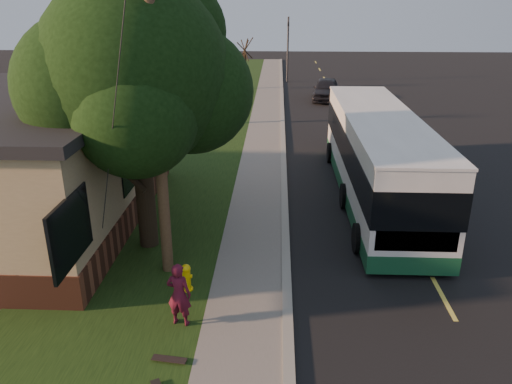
% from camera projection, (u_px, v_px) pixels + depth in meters
% --- Properties ---
extents(ground, '(120.00, 120.00, 0.00)m').
position_uv_depth(ground, '(287.00, 294.00, 12.92)').
color(ground, black).
rests_on(ground, ground).
extents(road, '(8.00, 80.00, 0.01)m').
position_uv_depth(road, '(374.00, 170.00, 22.04)').
color(road, black).
rests_on(road, ground).
extents(curb, '(0.25, 80.00, 0.12)m').
position_uv_depth(curb, '(284.00, 168.00, 22.18)').
color(curb, gray).
rests_on(curb, ground).
extents(sidewalk, '(2.00, 80.00, 0.08)m').
position_uv_depth(sidewalk, '(261.00, 168.00, 22.23)').
color(sidewalk, slate).
rests_on(sidewalk, ground).
extents(grass_verge, '(5.00, 80.00, 0.07)m').
position_uv_depth(grass_verge, '(183.00, 167.00, 22.37)').
color(grass_verge, black).
rests_on(grass_verge, ground).
extents(fire_hydrant, '(0.32, 0.32, 0.74)m').
position_uv_depth(fire_hydrant, '(186.00, 277.00, 12.86)').
color(fire_hydrant, yellow).
rests_on(fire_hydrant, grass_verge).
extents(utility_pole, '(2.86, 3.21, 9.07)m').
position_uv_depth(utility_pole, '(156.00, 108.00, 12.27)').
color(utility_pole, '#473321').
rests_on(utility_pole, ground).
extents(leafy_tree, '(6.30, 6.00, 7.80)m').
position_uv_depth(leafy_tree, '(137.00, 75.00, 13.64)').
color(leafy_tree, black).
rests_on(leafy_tree, grass_verge).
extents(bare_tree_near, '(1.38, 1.21, 4.31)m').
position_uv_depth(bare_tree_near, '(223.00, 89.00, 28.98)').
color(bare_tree_near, black).
rests_on(bare_tree_near, grass_verge).
extents(bare_tree_far, '(1.38, 1.21, 4.03)m').
position_uv_depth(bare_tree_far, '(245.00, 64.00, 40.17)').
color(bare_tree_far, black).
rests_on(bare_tree_far, grass_verge).
extents(traffic_signal, '(0.18, 0.22, 5.50)m').
position_uv_depth(traffic_signal, '(288.00, 45.00, 43.31)').
color(traffic_signal, '#2D2D30').
rests_on(traffic_signal, ground).
extents(transit_bus, '(2.75, 11.91, 3.22)m').
position_uv_depth(transit_bus, '(377.00, 155.00, 18.39)').
color(transit_bus, silver).
rests_on(transit_bus, ground).
extents(skateboarder, '(0.64, 0.48, 1.58)m').
position_uv_depth(skateboarder, '(179.00, 294.00, 11.37)').
color(skateboarder, '#4D0F23').
rests_on(skateboarder, grass_verge).
extents(skateboard_spare, '(0.76, 0.28, 0.07)m').
position_uv_depth(skateboard_spare, '(169.00, 359.00, 10.42)').
color(skateboard_spare, black).
rests_on(skateboard_spare, grass_verge).
extents(dumpster, '(1.30, 1.03, 1.15)m').
position_uv_depth(dumpster, '(82.00, 181.00, 18.95)').
color(dumpster, black).
rests_on(dumpster, building_lot).
extents(distant_car, '(2.41, 4.79, 1.56)m').
position_uv_depth(distant_car, '(326.00, 89.00, 36.59)').
color(distant_car, black).
rests_on(distant_car, ground).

